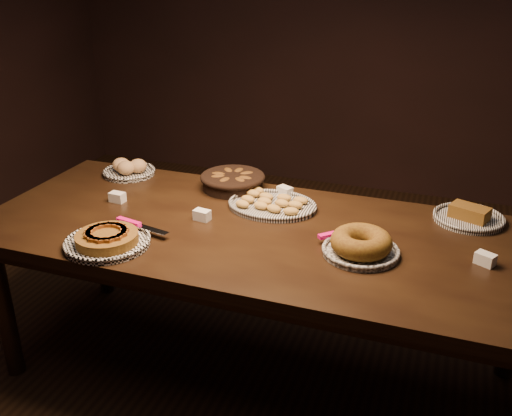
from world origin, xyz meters
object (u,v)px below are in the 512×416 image
(buffet_table, at_px, (260,245))
(bundt_cake_plate, at_px, (361,245))
(apple_tart_plate, at_px, (108,240))
(madeleine_platter, at_px, (272,204))

(buffet_table, relative_size, bundt_cake_plate, 6.31)
(apple_tart_plate, relative_size, bundt_cake_plate, 0.98)
(apple_tart_plate, bearing_deg, buffet_table, 54.48)
(bundt_cake_plate, bearing_deg, apple_tart_plate, -140.42)
(bundt_cake_plate, bearing_deg, madeleine_platter, 170.66)
(buffet_table, xyz_separation_m, bundt_cake_plate, (0.43, -0.07, 0.11))
(buffet_table, distance_m, apple_tart_plate, 0.62)
(buffet_table, relative_size, madeleine_platter, 5.99)
(apple_tart_plate, bearing_deg, bundt_cake_plate, 36.69)
(apple_tart_plate, bearing_deg, madeleine_platter, 70.06)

